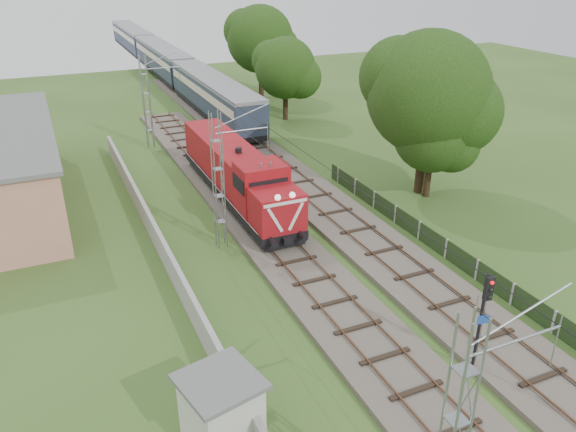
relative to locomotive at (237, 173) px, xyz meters
name	(u,v)px	position (x,y,z in m)	size (l,w,h in m)	color
ground	(376,354)	(0.00, -17.63, -2.17)	(140.00, 140.00, 0.00)	#33511E
track_main	(305,273)	(0.00, -10.63, -1.99)	(4.20, 70.00, 0.45)	#6B6054
track_side	(290,178)	(5.00, 2.37, -1.99)	(4.20, 80.00, 0.45)	#6B6054
catenary	(219,181)	(-2.95, -5.63, 1.88)	(3.31, 70.00, 8.00)	gray
boundary_wall	(161,246)	(-6.50, -5.63, -1.42)	(0.25, 40.00, 1.50)	#9E9E99
fence	(477,270)	(8.00, -14.63, -1.57)	(0.12, 32.00, 1.20)	black
locomotive	(237,173)	(0.00, 0.00, 0.00)	(2.88, 16.45, 4.18)	black
coach_rake	(163,58)	(5.00, 44.61, 0.39)	(3.09, 68.89, 3.57)	black
signal_post	(484,307)	(3.05, -20.18, 0.96)	(0.50, 0.39, 4.56)	black
relay_hut	(221,409)	(-7.40, -19.35, -0.84)	(3.05, 3.05, 2.63)	beige
tree_a	(430,94)	(12.53, -3.49, 4.84)	(8.67, 8.26, 11.24)	#3E2719
tree_b	(434,134)	(12.51, -4.36, 2.36)	(5.60, 5.33, 7.26)	#3E2719
tree_c	(286,69)	(11.60, 18.05, 2.97)	(6.36, 6.05, 8.24)	#3E2719
tree_d	(261,40)	(13.15, 28.65, 4.32)	(8.03, 7.64, 10.40)	#3E2719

